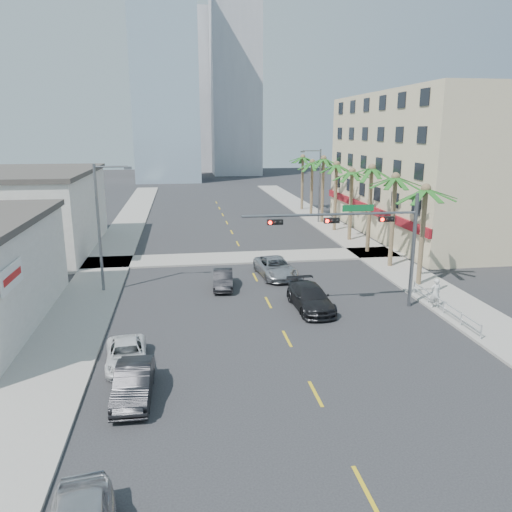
{
  "coord_description": "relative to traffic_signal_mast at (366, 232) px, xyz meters",
  "views": [
    {
      "loc": [
        -5.49,
        -21.03,
        11.18
      ],
      "look_at": [
        -0.98,
        9.01,
        3.5
      ],
      "focal_mm": 35.0,
      "sensor_mm": 36.0,
      "label": 1
    }
  ],
  "objects": [
    {
      "name": "ground",
      "position": [
        -5.78,
        -7.95,
        -5.06
      ],
      "size": [
        260.0,
        260.0,
        0.0
      ],
      "primitive_type": "plane",
      "color": "#262628",
      "rests_on": "ground"
    },
    {
      "name": "sidewalk_right",
      "position": [
        6.22,
        12.05,
        -4.99
      ],
      "size": [
        4.0,
        120.0,
        0.15
      ],
      "primitive_type": "cube",
      "color": "gray",
      "rests_on": "ground"
    },
    {
      "name": "sidewalk_left",
      "position": [
        -17.78,
        12.05,
        -4.99
      ],
      "size": [
        4.0,
        120.0,
        0.15
      ],
      "primitive_type": "cube",
      "color": "gray",
      "rests_on": "ground"
    },
    {
      "name": "sidewalk_cross",
      "position": [
        -5.78,
        14.05,
        -4.99
      ],
      "size": [
        80.0,
        4.0,
        0.15
      ],
      "primitive_type": "cube",
      "color": "gray",
      "rests_on": "ground"
    },
    {
      "name": "building_right",
      "position": [
        16.21,
        22.05,
        2.43
      ],
      "size": [
        15.25,
        28.0,
        15.0
      ],
      "color": "beige",
      "rests_on": "ground"
    },
    {
      "name": "building_left_far",
      "position": [
        -25.28,
        20.05,
        -1.46
      ],
      "size": [
        11.0,
        18.0,
        7.2
      ],
      "primitive_type": "cube",
      "color": "beige",
      "rests_on": "ground"
    },
    {
      "name": "tower_far_left",
      "position": [
        -13.78,
        87.05,
        18.94
      ],
      "size": [
        14.0,
        14.0,
        48.0
      ],
      "primitive_type": "cube",
      "color": "#99B2C6",
      "rests_on": "ground"
    },
    {
      "name": "tower_far_right",
      "position": [
        3.22,
        102.05,
        24.94
      ],
      "size": [
        12.0,
        12.0,
        60.0
      ],
      "primitive_type": "cube",
      "color": "#ADADB2",
      "rests_on": "ground"
    },
    {
      "name": "tower_far_center",
      "position": [
        -8.78,
        117.05,
        15.94
      ],
      "size": [
        16.0,
        16.0,
        42.0
      ],
      "primitive_type": "cube",
      "color": "#ADADB2",
      "rests_on": "ground"
    },
    {
      "name": "traffic_signal_mast",
      "position": [
        0.0,
        0.0,
        0.0
      ],
      "size": [
        11.12,
        0.54,
        7.2
      ],
      "color": "slate",
      "rests_on": "ground"
    },
    {
      "name": "palm_tree_0",
      "position": [
        5.82,
        4.05,
        2.02
      ],
      "size": [
        4.8,
        4.8,
        7.8
      ],
      "color": "brown",
      "rests_on": "ground"
    },
    {
      "name": "palm_tree_1",
      "position": [
        5.82,
        9.25,
        2.37
      ],
      "size": [
        4.8,
        4.8,
        8.16
      ],
      "color": "brown",
      "rests_on": "ground"
    },
    {
      "name": "palm_tree_2",
      "position": [
        5.82,
        14.45,
        2.72
      ],
      "size": [
        4.8,
        4.8,
        8.52
      ],
      "color": "brown",
      "rests_on": "ground"
    },
    {
      "name": "palm_tree_3",
      "position": [
        5.82,
        19.65,
        2.02
      ],
      "size": [
        4.8,
        4.8,
        7.8
      ],
      "color": "brown",
      "rests_on": "ground"
    },
    {
      "name": "palm_tree_4",
      "position": [
        5.82,
        24.85,
        2.37
      ],
      "size": [
        4.8,
        4.8,
        8.16
      ],
      "color": "brown",
      "rests_on": "ground"
    },
    {
      "name": "palm_tree_5",
      "position": [
        5.82,
        30.05,
        2.72
      ],
      "size": [
        4.8,
        4.8,
        8.52
      ],
      "color": "brown",
      "rests_on": "ground"
    },
    {
      "name": "palm_tree_6",
      "position": [
        5.82,
        35.25,
        2.02
      ],
      "size": [
        4.8,
        4.8,
        7.8
      ],
      "color": "brown",
      "rests_on": "ground"
    },
    {
      "name": "palm_tree_7",
      "position": [
        5.82,
        40.45,
        2.37
      ],
      "size": [
        4.8,
        4.8,
        8.16
      ],
      "color": "brown",
      "rests_on": "ground"
    },
    {
      "name": "streetlight_left",
      "position": [
        -16.78,
        6.05,
        -0.0
      ],
      "size": [
        2.55,
        0.25,
        9.0
      ],
      "color": "slate",
      "rests_on": "ground"
    },
    {
      "name": "streetlight_right",
      "position": [
        5.21,
        30.05,
        -0.0
      ],
      "size": [
        2.55,
        0.25,
        9.0
      ],
      "color": "slate",
      "rests_on": "ground"
    },
    {
      "name": "guardrail",
      "position": [
        4.52,
        -1.95,
        -4.39
      ],
      "size": [
        0.08,
        8.08,
        1.0
      ],
      "color": "silver",
      "rests_on": "ground"
    },
    {
      "name": "car_parked_mid",
      "position": [
        -13.58,
        -9.16,
        -4.35
      ],
      "size": [
        1.59,
        4.36,
        1.43
      ],
      "primitive_type": "imported",
      "rotation": [
        0.0,
        0.0,
        -0.02
      ],
      "color": "black",
      "rests_on": "ground"
    },
    {
      "name": "car_parked_far",
      "position": [
        -14.19,
        -5.98,
        -4.48
      ],
      "size": [
        2.36,
        4.39,
        1.17
      ],
      "primitive_type": "imported",
      "rotation": [
        0.0,
        0.0,
        0.1
      ],
      "color": "white",
      "rests_on": "ground"
    },
    {
      "name": "car_lane_left",
      "position": [
        -8.49,
        5.7,
        -4.41
      ],
      "size": [
        1.71,
        4.08,
        1.31
      ],
      "primitive_type": "imported",
      "rotation": [
        0.0,
        0.0,
        -0.08
      ],
      "color": "black",
      "rests_on": "ground"
    },
    {
      "name": "car_lane_center",
      "position": [
        -4.19,
        7.97,
        -4.31
      ],
      "size": [
        3.0,
        5.64,
        1.51
      ],
      "primitive_type": "imported",
      "rotation": [
        0.0,
        0.0,
        0.09
      ],
      "color": "#A7A8AC",
      "rests_on": "ground"
    },
    {
      "name": "car_lane_right",
      "position": [
        -3.33,
        0.46,
        -4.29
      ],
      "size": [
        2.43,
        5.42,
        1.54
      ],
      "primitive_type": "imported",
      "rotation": [
        0.0,
        0.0,
        0.05
      ],
      "color": "black",
      "rests_on": "ground"
    },
    {
      "name": "pedestrian",
      "position": [
        4.52,
        -0.83,
        -3.95
      ],
      "size": [
        0.72,
        0.49,
        1.93
      ],
      "primitive_type": "imported",
      "rotation": [
        0.0,
        0.0,
        3.19
      ],
      "color": "silver",
      "rests_on": "sidewalk_right"
    }
  ]
}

